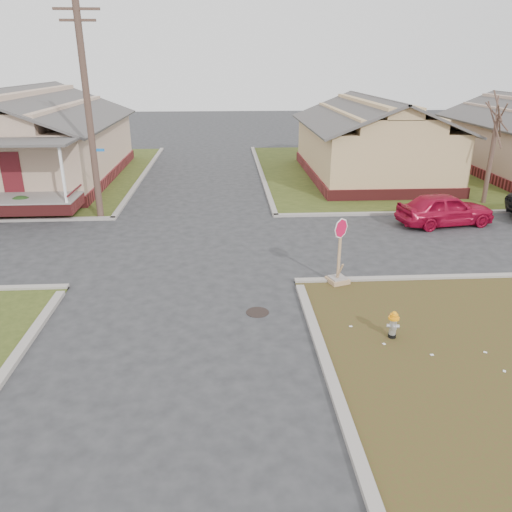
{
  "coord_description": "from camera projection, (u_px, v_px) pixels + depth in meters",
  "views": [
    {
      "loc": [
        1.4,
        -12.81,
        6.51
      ],
      "look_at": [
        2.25,
        1.0,
        1.1
      ],
      "focal_mm": 35.0,
      "sensor_mm": 36.0,
      "label": 1
    }
  ],
  "objects": [
    {
      "name": "red_sedan",
      "position": [
        445.0,
        209.0,
        21.06
      ],
      "size": [
        4.26,
        2.27,
        1.38
      ],
      "primitive_type": "imported",
      "rotation": [
        0.0,
        0.0,
        1.73
      ],
      "color": "#A50B2C",
      "rests_on": "ground"
    },
    {
      "name": "ground",
      "position": [
        179.0,
        306.0,
        14.2
      ],
      "size": [
        120.0,
        120.0,
        0.0
      ],
      "primitive_type": "plane",
      "color": "#28282A",
      "rests_on": "ground"
    },
    {
      "name": "curbs",
      "position": [
        190.0,
        246.0,
        18.85
      ],
      "size": [
        80.0,
        40.0,
        0.12
      ],
      "primitive_type": null,
      "color": "gray",
      "rests_on": "ground"
    },
    {
      "name": "side_house_yellow",
      "position": [
        371.0,
        140.0,
        29.31
      ],
      "size": [
        7.6,
        11.6,
        4.7
      ],
      "color": "maroon",
      "rests_on": "ground"
    },
    {
      "name": "fire_hydrant",
      "position": [
        393.0,
        323.0,
        12.38
      ],
      "size": [
        0.27,
        0.27,
        0.73
      ],
      "rotation": [
        0.0,
        0.0,
        -0.23
      ],
      "color": "black",
      "rests_on": "ground"
    },
    {
      "name": "utility_pole",
      "position": [
        88.0,
        109.0,
        20.53
      ],
      "size": [
        1.8,
        0.28,
        9.0
      ],
      "color": "#463028",
      "rests_on": "ground"
    },
    {
      "name": "manhole",
      "position": [
        258.0,
        312.0,
        13.86
      ],
      "size": [
        0.64,
        0.64,
        0.01
      ],
      "primitive_type": "cylinder",
      "color": "black",
      "rests_on": "ground"
    },
    {
      "name": "corner_house",
      "position": [
        24.0,
        141.0,
        28.31
      ],
      "size": [
        10.1,
        15.5,
        5.3
      ],
      "color": "maroon",
      "rests_on": "ground"
    },
    {
      "name": "stop_sign",
      "position": [
        338.0,
        269.0,
        15.47
      ],
      "size": [
        0.6,
        0.58,
        2.11
      ],
      "rotation": [
        0.0,
        0.0,
        0.33
      ],
      "color": "tan",
      "rests_on": "ground"
    },
    {
      "name": "hedge_right",
      "position": [
        22.0,
        205.0,
        22.24
      ],
      "size": [
        1.26,
        1.03,
        0.96
      ],
      "primitive_type": "ellipsoid",
      "color": "#193513",
      "rests_on": "verge_far_left"
    },
    {
      "name": "tree_mid_right",
      "position": [
        490.0,
        160.0,
        23.7
      ],
      "size": [
        0.22,
        0.22,
        4.2
      ],
      "primitive_type": "cylinder",
      "color": "#463028",
      "rests_on": "verge_far_right"
    }
  ]
}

